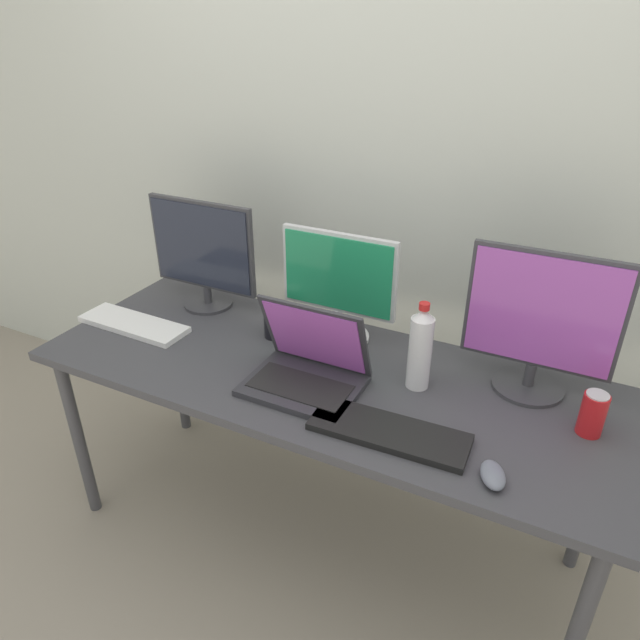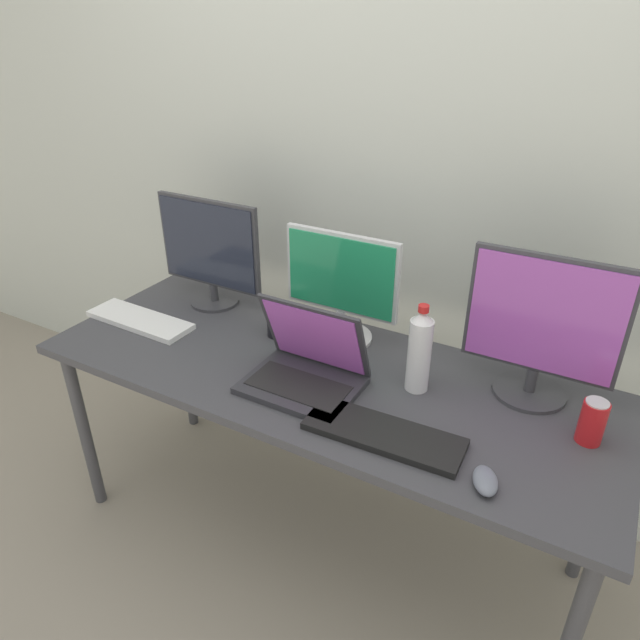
{
  "view_description": "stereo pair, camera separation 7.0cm",
  "coord_description": "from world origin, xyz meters",
  "px_view_note": "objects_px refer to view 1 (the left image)",
  "views": [
    {
      "loc": [
        0.68,
        -1.35,
        1.74
      ],
      "look_at": [
        0.0,
        0.0,
        0.92
      ],
      "focal_mm": 32.0,
      "sensor_mm": 36.0,
      "label": 1
    },
    {
      "loc": [
        0.74,
        -1.32,
        1.74
      ],
      "look_at": [
        0.0,
        0.0,
        0.92
      ],
      "focal_mm": 32.0,
      "sensor_mm": 36.0,
      "label": 2
    }
  ],
  "objects_px": {
    "work_desk": "(320,386)",
    "soda_can_near_keyboard": "(273,321)",
    "monitor_right": "(541,322)",
    "mouse_by_keyboard": "(493,475)",
    "water_bottle": "(420,349)",
    "monitor_center": "(338,285)",
    "laptop_silver": "(308,367)",
    "soda_can_by_laptop": "(593,414)",
    "keyboard_aux": "(134,324)",
    "keyboard_main": "(389,432)",
    "monitor_left": "(203,252)"
  },
  "relations": [
    {
      "from": "laptop_silver",
      "to": "soda_can_by_laptop",
      "type": "height_order",
      "value": "laptop_silver"
    },
    {
      "from": "laptop_silver",
      "to": "water_bottle",
      "type": "relative_size",
      "value": 1.21
    },
    {
      "from": "laptop_silver",
      "to": "water_bottle",
      "type": "xyz_separation_m",
      "value": [
        0.3,
        0.14,
        0.07
      ]
    },
    {
      "from": "keyboard_main",
      "to": "work_desk",
      "type": "bearing_deg",
      "value": 144.71
    },
    {
      "from": "soda_can_near_keyboard",
      "to": "water_bottle",
      "type": "bearing_deg",
      "value": -6.45
    },
    {
      "from": "laptop_silver",
      "to": "mouse_by_keyboard",
      "type": "xyz_separation_m",
      "value": [
        0.59,
        -0.16,
        -0.04
      ]
    },
    {
      "from": "monitor_right",
      "to": "mouse_by_keyboard",
      "type": "relative_size",
      "value": 4.34
    },
    {
      "from": "soda_can_near_keyboard",
      "to": "monitor_right",
      "type": "bearing_deg",
      "value": 5.02
    },
    {
      "from": "monitor_left",
      "to": "monitor_right",
      "type": "distance_m",
      "value": 1.19
    },
    {
      "from": "work_desk",
      "to": "keyboard_aux",
      "type": "bearing_deg",
      "value": -176.19
    },
    {
      "from": "keyboard_aux",
      "to": "water_bottle",
      "type": "height_order",
      "value": "water_bottle"
    },
    {
      "from": "soda_can_near_keyboard",
      "to": "monitor_center",
      "type": "bearing_deg",
      "value": 23.69
    },
    {
      "from": "monitor_right",
      "to": "water_bottle",
      "type": "relative_size",
      "value": 1.57
    },
    {
      "from": "monitor_right",
      "to": "soda_can_by_laptop",
      "type": "bearing_deg",
      "value": -37.92
    },
    {
      "from": "monitor_right",
      "to": "soda_can_by_laptop",
      "type": "relative_size",
      "value": 3.48
    },
    {
      "from": "monitor_center",
      "to": "mouse_by_keyboard",
      "type": "bearing_deg",
      "value": -35.9
    },
    {
      "from": "laptop_silver",
      "to": "water_bottle",
      "type": "distance_m",
      "value": 0.34
    },
    {
      "from": "keyboard_main",
      "to": "mouse_by_keyboard",
      "type": "distance_m",
      "value": 0.29
    },
    {
      "from": "monitor_center",
      "to": "soda_can_near_keyboard",
      "type": "xyz_separation_m",
      "value": [
        -0.2,
        -0.09,
        -0.14
      ]
    },
    {
      "from": "work_desk",
      "to": "monitor_right",
      "type": "height_order",
      "value": "monitor_right"
    },
    {
      "from": "monitor_left",
      "to": "monitor_right",
      "type": "bearing_deg",
      "value": -1.0
    },
    {
      "from": "laptop_silver",
      "to": "water_bottle",
      "type": "bearing_deg",
      "value": 24.92
    },
    {
      "from": "soda_can_near_keyboard",
      "to": "monitor_left",
      "type": "bearing_deg",
      "value": 164.91
    },
    {
      "from": "keyboard_aux",
      "to": "soda_can_near_keyboard",
      "type": "distance_m",
      "value": 0.52
    },
    {
      "from": "keyboard_main",
      "to": "water_bottle",
      "type": "distance_m",
      "value": 0.28
    },
    {
      "from": "monitor_center",
      "to": "work_desk",
      "type": "bearing_deg",
      "value": -80.04
    },
    {
      "from": "mouse_by_keyboard",
      "to": "work_desk",
      "type": "bearing_deg",
      "value": 134.8
    },
    {
      "from": "laptop_silver",
      "to": "soda_can_near_keyboard",
      "type": "distance_m",
      "value": 0.31
    },
    {
      "from": "work_desk",
      "to": "soda_can_near_keyboard",
      "type": "bearing_deg",
      "value": 153.82
    },
    {
      "from": "monitor_right",
      "to": "keyboard_aux",
      "type": "bearing_deg",
      "value": -169.76
    },
    {
      "from": "monitor_right",
      "to": "soda_can_by_laptop",
      "type": "xyz_separation_m",
      "value": [
        0.18,
        -0.14,
        -0.16
      ]
    },
    {
      "from": "monitor_right",
      "to": "soda_can_near_keyboard",
      "type": "height_order",
      "value": "monitor_right"
    },
    {
      "from": "monitor_center",
      "to": "water_bottle",
      "type": "height_order",
      "value": "monitor_center"
    },
    {
      "from": "work_desk",
      "to": "monitor_center",
      "type": "xyz_separation_m",
      "value": [
        -0.04,
        0.21,
        0.26
      ]
    },
    {
      "from": "monitor_right",
      "to": "keyboard_main",
      "type": "height_order",
      "value": "monitor_right"
    },
    {
      "from": "laptop_silver",
      "to": "keyboard_aux",
      "type": "xyz_separation_m",
      "value": [
        -0.73,
        0.03,
        -0.05
      ]
    },
    {
      "from": "work_desk",
      "to": "soda_can_near_keyboard",
      "type": "xyz_separation_m",
      "value": [
        -0.24,
        0.12,
        0.12
      ]
    },
    {
      "from": "work_desk",
      "to": "water_bottle",
      "type": "distance_m",
      "value": 0.36
    },
    {
      "from": "monitor_center",
      "to": "keyboard_aux",
      "type": "distance_m",
      "value": 0.76
    },
    {
      "from": "keyboard_main",
      "to": "keyboard_aux",
      "type": "distance_m",
      "value": 1.04
    },
    {
      "from": "keyboard_main",
      "to": "soda_can_near_keyboard",
      "type": "height_order",
      "value": "soda_can_near_keyboard"
    },
    {
      "from": "monitor_left",
      "to": "water_bottle",
      "type": "bearing_deg",
      "value": -9.91
    },
    {
      "from": "work_desk",
      "to": "water_bottle",
      "type": "height_order",
      "value": "water_bottle"
    },
    {
      "from": "keyboard_main",
      "to": "mouse_by_keyboard",
      "type": "relative_size",
      "value": 4.23
    },
    {
      "from": "keyboard_main",
      "to": "soda_can_by_laptop",
      "type": "xyz_separation_m",
      "value": [
        0.48,
        0.25,
        0.05
      ]
    },
    {
      "from": "monitor_right",
      "to": "keyboard_aux",
      "type": "relative_size",
      "value": 1.05
    },
    {
      "from": "keyboard_aux",
      "to": "mouse_by_keyboard",
      "type": "bearing_deg",
      "value": -7.32
    },
    {
      "from": "work_desk",
      "to": "soda_can_near_keyboard",
      "type": "distance_m",
      "value": 0.29
    },
    {
      "from": "monitor_left",
      "to": "soda_can_near_keyboard",
      "type": "bearing_deg",
      "value": -15.09
    },
    {
      "from": "soda_can_near_keyboard",
      "to": "laptop_silver",
      "type": "bearing_deg",
      "value": -40.01
    }
  ]
}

